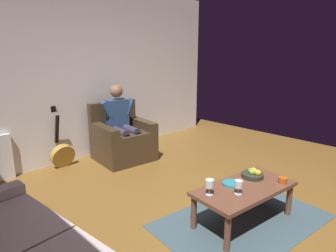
# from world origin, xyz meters

# --- Properties ---
(ground_plane) EXTENTS (6.95, 6.95, 0.00)m
(ground_plane) POSITION_xyz_m (0.00, 0.00, 0.00)
(ground_plane) COLOR brown
(wall_back) EXTENTS (5.65, 0.06, 2.78)m
(wall_back) POSITION_xyz_m (0.00, -2.93, 1.39)
(wall_back) COLOR silver
(wall_back) RESTS_ON ground
(rug) EXTENTS (1.93, 1.36, 0.01)m
(rug) POSITION_xyz_m (-0.08, 0.06, 0.00)
(rug) COLOR #3A4D54
(rug) RESTS_ON ground
(armchair) EXTENTS (0.93, 0.89, 0.93)m
(armchair) POSITION_xyz_m (-0.30, -2.37, 0.32)
(armchair) COLOR #3E2E1D
(armchair) RESTS_ON ground
(person_seated) EXTENTS (0.62, 0.63, 1.22)m
(person_seated) POSITION_xyz_m (-0.30, -2.37, 0.65)
(person_seated) COLOR navy
(person_seated) RESTS_ON ground
(coffee_table) EXTENTS (1.16, 0.68, 0.40)m
(coffee_table) POSITION_xyz_m (-0.08, 0.06, 0.34)
(coffee_table) COLOR brown
(coffee_table) RESTS_ON ground
(guitar) EXTENTS (0.37, 0.32, 0.95)m
(guitar) POSITION_xyz_m (0.58, -2.73, 0.22)
(guitar) COLOR #AC8336
(guitar) RESTS_ON ground
(wine_glass_near) EXTENTS (0.08, 0.08, 0.16)m
(wine_glass_near) POSITION_xyz_m (0.32, -0.10, 0.51)
(wine_glass_near) COLOR silver
(wine_glass_near) RESTS_ON coffee_table
(wine_glass_far) EXTENTS (0.08, 0.08, 0.14)m
(wine_glass_far) POSITION_xyz_m (0.11, 0.10, 0.49)
(wine_glass_far) COLOR silver
(wine_glass_far) RESTS_ON coffee_table
(fruit_bowl) EXTENTS (0.24, 0.24, 0.11)m
(fruit_bowl) POSITION_xyz_m (-0.34, -0.00, 0.44)
(fruit_bowl) COLOR #2D3025
(fruit_bowl) RESTS_ON coffee_table
(decorative_dish) EXTENTS (0.19, 0.19, 0.02)m
(decorative_dish) POSITION_xyz_m (-0.02, -0.07, 0.41)
(decorative_dish) COLOR teal
(decorative_dish) RESTS_ON coffee_table
(candle_jar) EXTENTS (0.09, 0.09, 0.06)m
(candle_jar) POSITION_xyz_m (-0.44, 0.29, 0.43)
(candle_jar) COLOR #B74F15
(candle_jar) RESTS_ON coffee_table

